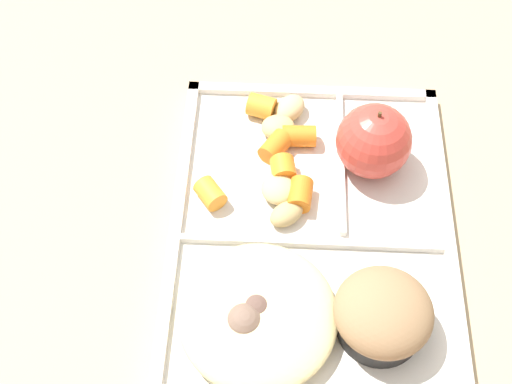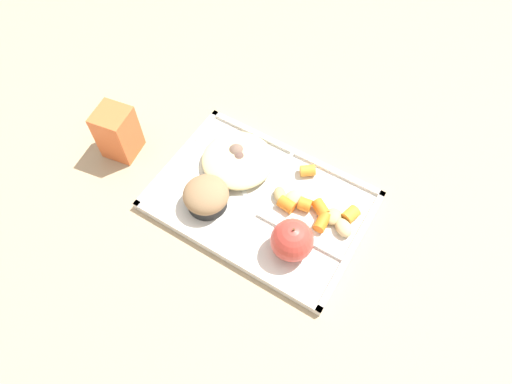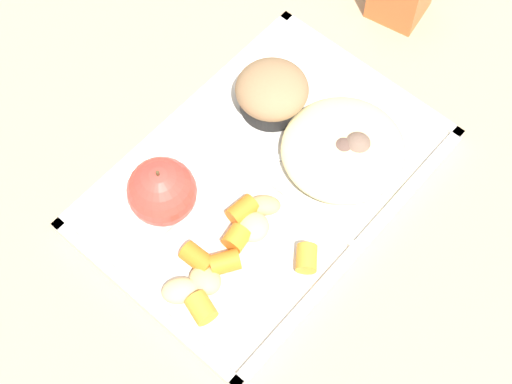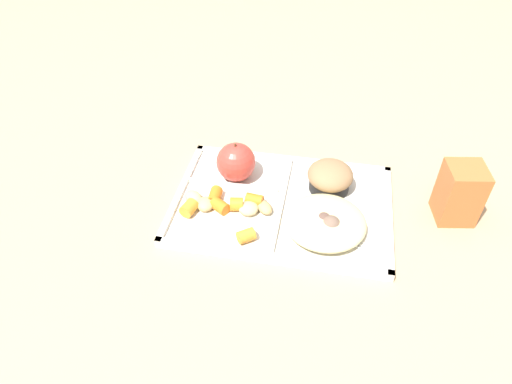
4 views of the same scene
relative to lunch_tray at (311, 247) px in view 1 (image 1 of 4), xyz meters
The scene contains 19 objects.
ground 0.01m from the lunch_tray, 18.00° to the right, with size 6.00×6.00×0.00m, color tan.
lunch_tray is the anchor object (origin of this frame).
green_apple 0.12m from the lunch_tray, 149.14° to the left, with size 0.08×0.08×0.08m.
bran_muffin 0.11m from the lunch_tray, 35.76° to the left, with size 0.09×0.09×0.06m.
carrot_slice_diagonal 0.17m from the lunch_tray, 161.26° to the right, with size 0.02×0.02×0.03m, color orange.
carrot_slice_back 0.13m from the lunch_tray, behind, with size 0.02×0.02×0.03m, color orange.
carrot_slice_small 0.05m from the lunch_tray, 166.65° to the right, with size 0.02×0.02×0.03m, color orange.
carrot_slice_edge 0.11m from the lunch_tray, 114.99° to the right, with size 0.02×0.02×0.03m, color orange.
carrot_slice_tilted 0.09m from the lunch_tray, 159.70° to the right, with size 0.03×0.03×0.02m, color orange.
carrot_slice_large 0.12m from the lunch_tray, 160.48° to the right, with size 0.02×0.02×0.03m, color orange.
potato_chunk_wedge 0.04m from the lunch_tray, 138.09° to the right, with size 0.04×0.02×0.02m, color tan.
potato_chunk_large 0.14m from the lunch_tray, 165.13° to the right, with size 0.04×0.03×0.02m, color tan.
potato_chunk_corner 0.16m from the lunch_tray, behind, with size 0.04×0.03×0.02m, color tan.
potato_chunk_browned 0.07m from the lunch_tray, 149.18° to the right, with size 0.04×0.03×0.02m, color tan.
egg_noodle_pile 0.10m from the lunch_tray, 30.14° to the right, with size 0.14×0.14×0.03m, color beige.
meatball_side 0.11m from the lunch_tray, 32.52° to the right, with size 0.04×0.04×0.04m, color #755B4C.
meatball_center 0.10m from the lunch_tray, 31.75° to the right, with size 0.03×0.03×0.03m, color brown.
meatball_back 0.09m from the lunch_tray, 24.66° to the right, with size 0.03×0.03×0.03m, color brown.
plastic_fork 0.11m from the lunch_tray, 23.80° to the right, with size 0.13×0.10×0.00m.
Camera 1 is at (0.33, -0.04, 0.59)m, focal length 48.44 mm.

